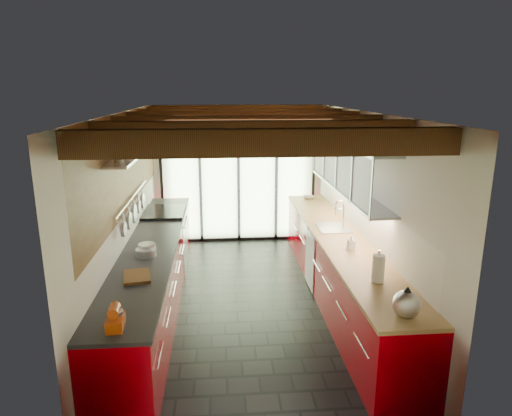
% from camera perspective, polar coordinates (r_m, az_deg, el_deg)
% --- Properties ---
extents(ground, '(5.50, 5.50, 0.00)m').
position_cam_1_polar(ground, '(6.52, -1.00, -11.63)').
color(ground, black).
rests_on(ground, ground).
extents(room_shell, '(5.50, 5.50, 5.50)m').
position_cam_1_polar(room_shell, '(5.97, -1.07, 2.74)').
color(room_shell, silver).
rests_on(room_shell, ground).
extents(ceiling_beams, '(3.14, 5.06, 4.90)m').
position_cam_1_polar(ceiling_beams, '(6.23, -1.34, 10.76)').
color(ceiling_beams, '#593316').
rests_on(ceiling_beams, ground).
extents(glass_door, '(2.95, 0.10, 2.90)m').
position_cam_1_polar(glass_door, '(8.62, -2.23, 6.49)').
color(glass_door, '#C6EAAD').
rests_on(glass_door, ground).
extents(left_counter, '(0.68, 5.00, 0.92)m').
position_cam_1_polar(left_counter, '(6.38, -12.64, -8.06)').
color(left_counter, '#A9000A').
rests_on(left_counter, ground).
extents(range_stove, '(0.66, 0.90, 0.97)m').
position_cam_1_polar(range_stove, '(7.72, -11.24, -3.84)').
color(range_stove, silver).
rests_on(range_stove, ground).
extents(right_counter, '(0.68, 5.00, 0.92)m').
position_cam_1_polar(right_counter, '(6.52, 10.31, -7.40)').
color(right_counter, '#A9000A').
rests_on(right_counter, ground).
extents(sink_assembly, '(0.45, 0.52, 0.43)m').
position_cam_1_polar(sink_assembly, '(6.73, 9.75, -2.18)').
color(sink_assembly, silver).
rests_on(sink_assembly, right_counter).
extents(upper_cabinets_right, '(0.34, 3.00, 3.00)m').
position_cam_1_polar(upper_cabinets_right, '(6.47, 11.54, 5.16)').
color(upper_cabinets_right, silver).
rests_on(upper_cabinets_right, ground).
extents(left_wall_fixtures, '(0.28, 2.60, 0.96)m').
position_cam_1_polar(left_wall_fixtures, '(6.20, -14.91, 4.50)').
color(left_wall_fixtures, silver).
rests_on(left_wall_fixtures, ground).
extents(stand_mixer, '(0.15, 0.25, 0.22)m').
position_cam_1_polar(stand_mixer, '(4.15, -17.17, -13.03)').
color(stand_mixer, '#C4450F').
rests_on(stand_mixer, left_counter).
extents(pot_large, '(0.22, 0.22, 0.13)m').
position_cam_1_polar(pot_large, '(5.77, -13.48, -4.98)').
color(pot_large, silver).
rests_on(pot_large, left_counter).
extents(pot_small, '(0.28, 0.28, 0.10)m').
position_cam_1_polar(pot_small, '(5.70, -13.58, -5.43)').
color(pot_small, silver).
rests_on(pot_small, left_counter).
extents(cutting_board, '(0.34, 0.43, 0.03)m').
position_cam_1_polar(cutting_board, '(5.11, -14.65, -8.27)').
color(cutting_board, brown).
rests_on(cutting_board, left_counter).
extents(kettle, '(0.34, 0.35, 0.30)m').
position_cam_1_polar(kettle, '(4.34, 18.31, -11.16)').
color(kettle, silver).
rests_on(kettle, right_counter).
extents(paper_towel, '(0.15, 0.15, 0.35)m').
position_cam_1_polar(paper_towel, '(4.97, 15.03, -7.36)').
color(paper_towel, white).
rests_on(paper_towel, right_counter).
extents(soap_bottle, '(0.09, 0.09, 0.19)m').
position_cam_1_polar(soap_bottle, '(5.86, 11.82, -4.28)').
color(soap_bottle, silver).
rests_on(soap_bottle, right_counter).
extents(bowl, '(0.26, 0.26, 0.05)m').
position_cam_1_polar(bowl, '(8.47, 6.58, 1.33)').
color(bowl, silver).
rests_on(bowl, right_counter).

